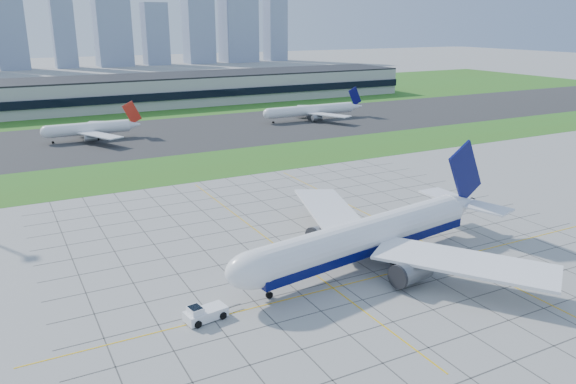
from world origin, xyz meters
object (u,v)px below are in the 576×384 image
Objects in this scene: crew_far at (518,268)px; airliner at (367,237)px; distant_jet_1 at (91,129)px; crew_near at (209,316)px; pushback_tug at (204,313)px; distant_jet_2 at (312,110)px.

airliner is at bearing -172.93° from crew_far.
crew_far is at bearing -73.16° from distant_jet_1.
airliner reaches higher than crew_near.
pushback_tug is 184.04m from distant_jet_2.
pushback_tug is 150.20m from distant_jet_1.
pushback_tug reaches higher than crew_far.
distant_jet_1 is at bearing 91.02° from airliner.
pushback_tug is 0.19× the size of distant_jet_2.
pushback_tug is at bearing 179.60° from airliner.
distant_jet_2 is (106.79, 149.85, 3.31)m from pushback_tug.
crew_near is at bearing -179.33° from airliner.
airliner reaches higher than distant_jet_1.
distant_jet_2 is (106.24, 150.41, 3.69)m from crew_near.
airliner reaches higher than crew_far.
crew_far is 0.04× the size of distant_jet_1.
crew_near is (0.55, -0.56, -0.38)m from pushback_tug.
distant_jet_1 is at bearing 148.87° from crew_far.
crew_far is 168.08m from distant_jet_2.
airliner is 34.87m from pushback_tug.
airliner is at bearing -51.47° from crew_near.
distant_jet_1 and distant_jet_2 have the same top height.
distant_jet_2 is at bearing -6.51° from crew_near.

